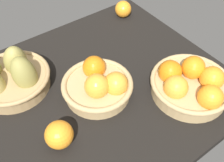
{
  "coord_description": "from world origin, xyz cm",
  "views": [
    {
      "loc": [
        29.04,
        48.47,
        67.43
      ],
      "look_at": [
        -3.37,
        3.78,
        7.0
      ],
      "focal_mm": 42.36,
      "sensor_mm": 36.0,
      "label": 1
    }
  ],
  "objects": [
    {
      "name": "basket_far_left",
      "position": [
        -21.9,
        19.18,
        7.38
      ],
      "size": [
        25.03,
        25.03,
        11.15
      ],
      "color": "tan",
      "rests_on": "market_tray"
    },
    {
      "name": "basket_center",
      "position": [
        0.71,
        2.53,
        6.89
      ],
      "size": [
        22.11,
        22.11,
        10.32
      ],
      "color": "tan",
      "rests_on": "market_tray"
    },
    {
      "name": "basket_near_right_pears",
      "position": [
        21.67,
        -16.03,
        7.56
      ],
      "size": [
        24.41,
        23.98,
        15.01
      ],
      "color": "tan",
      "rests_on": "market_tray"
    },
    {
      "name": "loose_orange_back_gap",
      "position": [
        -31.34,
        -26.86,
        6.4
      ],
      "size": [
        6.81,
        6.81,
        6.81
      ],
      "primitive_type": "sphere",
      "color": "orange",
      "rests_on": "market_tray"
    },
    {
      "name": "loose_orange_front_gap",
      "position": [
        18.99,
        10.97,
        6.84
      ],
      "size": [
        7.69,
        7.69,
        7.69
      ],
      "primitive_type": "sphere",
      "color": "orange",
      "rests_on": "market_tray"
    },
    {
      "name": "market_tray",
      "position": [
        0.0,
        0.0,
        1.5
      ],
      "size": [
        84.0,
        72.0,
        3.0
      ],
      "primitive_type": "cube",
      "color": "black",
      "rests_on": "ground"
    }
  ]
}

